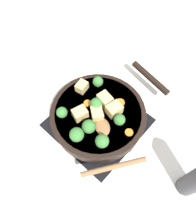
# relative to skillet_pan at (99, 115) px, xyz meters

# --- Properties ---
(ground_plane) EXTENTS (2.40, 2.40, 0.00)m
(ground_plane) POSITION_rel_skillet_pan_xyz_m (-0.00, -0.00, -0.06)
(ground_plane) COLOR white
(front_burner_grate) EXTENTS (0.31, 0.31, 0.03)m
(front_burner_grate) POSITION_rel_skillet_pan_xyz_m (-0.00, -0.00, -0.05)
(front_burner_grate) COLOR black
(front_burner_grate) RESTS_ON ground_plane
(skillet_pan) EXTENTS (0.33, 0.44, 0.06)m
(skillet_pan) POSITION_rel_skillet_pan_xyz_m (0.00, 0.00, 0.00)
(skillet_pan) COLOR black
(skillet_pan) RESTS_ON front_burner_grate
(wooden_spoon) EXTENTS (0.22, 0.20, 0.02)m
(wooden_spoon) POSITION_rel_skillet_pan_xyz_m (0.11, -0.08, 0.03)
(wooden_spoon) COLOR brown
(wooden_spoon) RESTS_ON skillet_pan
(tofu_cube_center_large) EXTENTS (0.05, 0.05, 0.04)m
(tofu_cube_center_large) POSITION_rel_skillet_pan_xyz_m (-0.01, 0.04, 0.04)
(tofu_cube_center_large) COLOR #DBB770
(tofu_cube_center_large) RESTS_ON skillet_pan
(tofu_cube_near_handle) EXTENTS (0.06, 0.06, 0.04)m
(tofu_cube_near_handle) POSITION_rel_skillet_pan_xyz_m (0.01, -0.02, 0.04)
(tofu_cube_near_handle) COLOR #DBB770
(tofu_cube_near_handle) RESTS_ON skillet_pan
(tofu_cube_east_chunk) EXTENTS (0.04, 0.05, 0.03)m
(tofu_cube_east_chunk) POSITION_rel_skillet_pan_xyz_m (-0.11, 0.03, 0.04)
(tofu_cube_east_chunk) COLOR #DBB770
(tofu_cube_east_chunk) RESTS_ON skillet_pan
(tofu_cube_west_chunk) EXTENTS (0.05, 0.05, 0.04)m
(tofu_cube_west_chunk) POSITION_rel_skillet_pan_xyz_m (-0.03, -0.05, 0.04)
(tofu_cube_west_chunk) COLOR #DBB770
(tofu_cube_west_chunk) RESTS_ON skillet_pan
(tofu_cube_back_piece) EXTENTS (0.05, 0.06, 0.04)m
(tofu_cube_back_piece) POSITION_rel_skillet_pan_xyz_m (0.04, 0.03, 0.04)
(tofu_cube_back_piece) COLOR #DBB770
(tofu_cube_back_piece) RESTS_ON skillet_pan
(broccoli_floret_near_spoon) EXTENTS (0.04, 0.04, 0.05)m
(broccoli_floret_near_spoon) POSITION_rel_skillet_pan_xyz_m (0.08, 0.01, 0.05)
(broccoli_floret_near_spoon) COLOR #709956
(broccoli_floret_near_spoon) RESTS_ON skillet_pan
(broccoli_floret_center_top) EXTENTS (0.04, 0.04, 0.05)m
(broccoli_floret_center_top) POSITION_rel_skillet_pan_xyz_m (-0.01, 0.00, 0.05)
(broccoli_floret_center_top) COLOR #709956
(broccoli_floret_center_top) RESTS_ON skillet_pan
(broccoli_floret_east_rim) EXTENTS (0.04, 0.04, 0.04)m
(broccoli_floret_east_rim) POSITION_rel_skillet_pan_xyz_m (-0.08, -0.09, 0.05)
(broccoli_floret_east_rim) COLOR #709956
(broccoli_floret_east_rim) RESTS_ON skillet_pan
(broccoli_floret_west_rim) EXTENTS (0.04, 0.04, 0.05)m
(broccoli_floret_west_rim) POSITION_rel_skillet_pan_xyz_m (0.09, -0.08, 0.05)
(broccoli_floret_west_rim) COLOR #709956
(broccoli_floret_west_rim) RESTS_ON skillet_pan
(broccoli_floret_north_edge) EXTENTS (0.05, 0.05, 0.05)m
(broccoli_floret_north_edge) POSITION_rel_skillet_pan_xyz_m (0.02, -0.12, 0.05)
(broccoli_floret_north_edge) COLOR #709956
(broccoli_floret_north_edge) RESTS_ON skillet_pan
(broccoli_floret_south_cluster) EXTENTS (0.04, 0.04, 0.05)m
(broccoli_floret_south_cluster) POSITION_rel_skillet_pan_xyz_m (0.02, -0.07, 0.05)
(broccoli_floret_south_cluster) COLOR #709956
(broccoli_floret_south_cluster) RESTS_ON skillet_pan
(broccoli_floret_mid_floret) EXTENTS (0.04, 0.04, 0.04)m
(broccoli_floret_mid_floret) POSITION_rel_skillet_pan_xyz_m (-0.07, 0.08, 0.05)
(broccoli_floret_mid_floret) COLOR #709956
(broccoli_floret_mid_floret) RESTS_ON skillet_pan
(carrot_slice_orange_thin) EXTENTS (0.03, 0.03, 0.01)m
(carrot_slice_orange_thin) POSITION_rel_skillet_pan_xyz_m (0.13, 0.01, 0.03)
(carrot_slice_orange_thin) COLOR orange
(carrot_slice_orange_thin) RESTS_ON skillet_pan
(carrot_slice_near_center) EXTENTS (0.03, 0.03, 0.01)m
(carrot_slice_near_center) POSITION_rel_skillet_pan_xyz_m (0.03, 0.08, 0.03)
(carrot_slice_near_center) COLOR orange
(carrot_slice_near_center) RESTS_ON skillet_pan
(carrot_slice_edge_slice) EXTENTS (0.03, 0.03, 0.01)m
(carrot_slice_edge_slice) POSITION_rel_skillet_pan_xyz_m (-0.05, -0.01, 0.03)
(carrot_slice_edge_slice) COLOR orange
(carrot_slice_edge_slice) RESTS_ON skillet_pan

